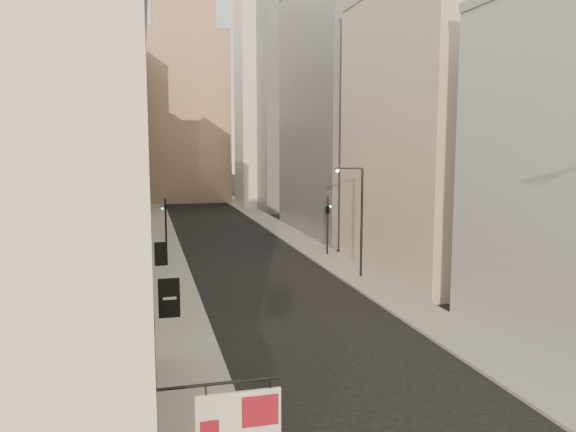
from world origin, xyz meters
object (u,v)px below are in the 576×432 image
object	(u,v)px
traffic_light_left	(166,215)
traffic_light_right	(328,211)
clock_tower	(184,97)
streetlamp_mid	(359,216)
white_tower	(264,84)

from	to	relation	value
traffic_light_left	traffic_light_right	bearing A→B (deg)	167.48
traffic_light_left	traffic_light_right	xyz separation A→B (m)	(13.31, -1.69, 0.18)
clock_tower	streetlamp_mid	distance (m)	64.38
traffic_light_right	clock_tower	bearing A→B (deg)	-59.53
traffic_light_right	white_tower	bearing A→B (deg)	-72.26
white_tower	traffic_light_left	world-z (taller)	white_tower
white_tower	streetlamp_mid	xyz separation A→B (m)	(-3.69, -48.59, -14.17)
traffic_light_left	traffic_light_right	distance (m)	13.42
clock_tower	traffic_light_right	size ratio (longest dim) A/B	8.98
traffic_light_right	streetlamp_mid	bearing A→B (deg)	108.59
clock_tower	streetlamp_mid	world-z (taller)	clock_tower
streetlamp_mid	traffic_light_left	xyz separation A→B (m)	(-12.78, 10.11, -0.77)
streetlamp_mid	traffic_light_left	bearing A→B (deg)	160.53
streetlamp_mid	traffic_light_right	size ratio (longest dim) A/B	1.55
streetlamp_mid	white_tower	bearing A→B (deg)	104.54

